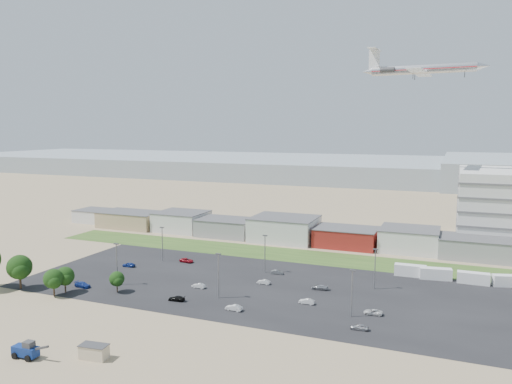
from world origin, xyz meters
The scene contains 34 objects.
ground centered at (0.00, 0.00, 0.00)m, with size 700.00×700.00×0.00m, color #94805E.
parking_lot centered at (5.00, 20.00, 0.01)m, with size 120.00×50.00×0.01m, color black.
grass_strip centered at (0.00, 52.00, 0.01)m, with size 160.00×16.00×0.02m, color #2D4D1C.
hills_backdrop centered at (40.00, 315.00, 4.50)m, with size 700.00×200.00×9.00m, color gray, non-canonical shape.
building_row centered at (-17.00, 71.00, 4.00)m, with size 170.00×20.00×8.00m, color silver, non-canonical shape.
portable_shed centered at (-6.83, -27.24, 1.23)m, with size 4.88×2.53×2.46m, color beige, non-canonical shape.
telehandler centered at (-17.85, -31.45, 1.54)m, with size 7.41×2.47×3.09m, color navy, non-canonical shape.
box_trailer_a centered at (38.88, 42.84, 1.52)m, with size 8.09×2.53×3.04m, color silver, non-canonical shape.
box_trailer_b centered at (45.26, 42.34, 1.49)m, with size 7.95×2.48×2.98m, color silver, non-canonical shape.
box_trailer_c centered at (54.26, 42.01, 1.44)m, with size 7.71×2.41×2.89m, color silver, non-canonical shape.
box_trailer_d centered at (62.32, 42.98, 1.41)m, with size 7.52×2.35×2.82m, color silver, non-canonical shape.
tree_left centered at (-48.62, -3.97, 4.78)m, with size 6.37×6.37×9.56m, color black, non-canonical shape.
tree_mid centered at (-36.97, -5.08, 3.68)m, with size 4.91×4.91×7.36m, color black, non-canonical shape.
tree_right centered at (-36.33, -2.12, 3.58)m, with size 4.77×4.77×7.16m, color black, non-canonical shape.
tree_near centered at (-25.11, 2.84, 2.88)m, with size 3.84×3.84×5.76m, color black, non-canonical shape.
lightpole_front_l centered at (-28.57, 7.50, 5.30)m, with size 1.25×0.52×10.60m, color slate, non-canonical shape.
lightpole_front_m centered at (-0.69, 8.24, 5.28)m, with size 1.24×0.52×10.55m, color slate, non-canonical shape.
lightpole_front_r centered at (30.11, 8.24, 5.00)m, with size 1.18×0.49×10.00m, color slate, non-canonical shape.
lightpole_back_l centered at (-30.27, 30.87, 5.13)m, with size 1.21×0.50×10.26m, color slate, non-canonical shape.
lightpole_back_m centered at (1.90, 31.35, 5.19)m, with size 1.22×0.51×10.37m, color slate, non-canonical shape.
lightpole_back_r centered at (31.72, 28.45, 5.00)m, with size 1.18×0.49×10.00m, color slate, non-canonical shape.
airliner centered at (36.47, 93.48, 59.38)m, with size 42.53×29.00×12.56m, color silver, non-canonical shape.
parked_car_0 centered at (34.11, 11.10, 0.55)m, with size 1.82×3.94×1.10m, color silver.
parked_car_1 centered at (19.35, 12.08, 0.58)m, with size 1.24×3.54×1.17m, color silver.
parked_car_2 centered at (32.92, 1.99, 0.59)m, with size 1.40×3.49×1.19m, color #A5A5AA.
parked_car_3 centered at (-8.70, 2.85, 0.57)m, with size 1.59×3.91×1.13m, color black.
parked_car_4 centered at (-8.46, 12.92, 0.57)m, with size 1.20×3.44×1.13m, color silver.
parked_car_5 centered at (-35.88, 22.09, 0.64)m, with size 1.50×3.73×1.27m, color navy.
parked_car_7 centered at (5.23, 21.84, 0.55)m, with size 1.17×3.37×1.11m, color silver.
parked_car_9 centered at (-23.10, 32.43, 0.59)m, with size 1.97×4.27×1.19m, color maroon.
parked_car_10 centered at (-35.32, 2.60, 0.65)m, with size 1.81×4.46×1.30m, color navy.
parked_car_11 centered at (5.50, 31.26, 0.55)m, with size 1.17×3.35×1.10m, color #595B5E.
parked_car_12 centered at (19.42, 22.86, 0.60)m, with size 1.69×4.15×1.20m, color #A5A5AA.
parked_car_13 centered at (5.91, 2.28, 0.62)m, with size 1.32×3.77×1.24m, color silver.
Camera 1 is at (49.11, -91.75, 39.06)m, focal length 35.00 mm.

